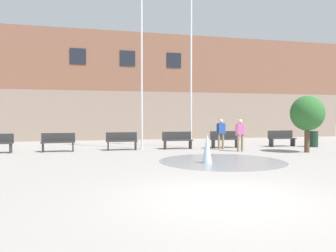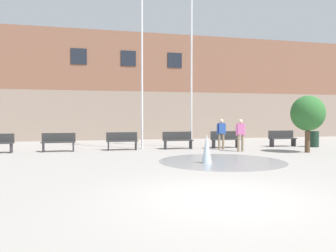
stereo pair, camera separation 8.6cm
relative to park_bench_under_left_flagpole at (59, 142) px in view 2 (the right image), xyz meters
name	(u,v)px [view 2 (the right image)]	position (x,y,z in m)	size (l,w,h in m)	color
ground_plane	(224,198)	(4.27, -10.45, -0.48)	(100.00, 100.00, 0.00)	gray
library_building	(124,89)	(4.27, 10.21, 3.49)	(36.00, 6.05, 7.94)	gray
splash_fountain	(215,156)	(6.12, -5.25, -0.23)	(4.87, 4.87, 1.10)	gray
park_bench_under_left_flagpole	(59,142)	(0.00, 0.00, 0.00)	(1.60, 0.44, 0.91)	#28282D
park_bench_center	(122,141)	(3.11, 0.04, 0.00)	(1.60, 0.44, 0.91)	#28282D
park_bench_under_right_flagpole	(178,140)	(6.06, -0.05, 0.00)	(1.60, 0.44, 0.91)	#28282D
park_bench_near_trashcan	(225,139)	(8.77, -0.05, 0.00)	(1.60, 0.44, 0.91)	#28282D
park_bench_far_right	(282,138)	(12.28, -0.09, 0.00)	(1.60, 0.44, 0.91)	#28282D
adult_watching	(221,132)	(8.18, -0.92, 0.45)	(0.50, 0.23, 1.59)	#89755B
adult_near_bench	(240,133)	(8.72, -2.04, 0.45)	(0.50, 0.27, 1.59)	#89755B
flagpole_left	(142,61)	(4.26, 0.54, 4.22)	(0.80, 0.10, 8.89)	silver
flagpole_right	(192,61)	(7.03, 0.54, 4.33)	(0.80, 0.10, 9.12)	silver
trash_can	(314,139)	(13.83, -0.79, -0.03)	(0.56, 0.56, 0.90)	#193323
street_tree_near_building	(308,114)	(11.67, -3.17, 1.39)	(1.59, 1.59, 2.73)	brown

